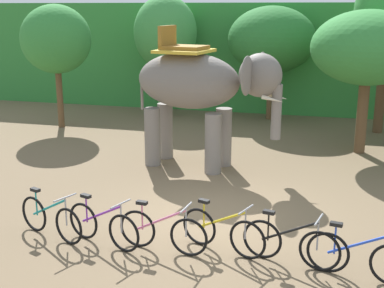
% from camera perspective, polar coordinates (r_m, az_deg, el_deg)
% --- Properties ---
extents(ground_plane, '(80.00, 80.00, 0.00)m').
position_cam_1_polar(ground_plane, '(10.85, 2.24, -8.22)').
color(ground_plane, brown).
extents(foliage_hedge, '(36.00, 6.00, 4.42)m').
position_cam_1_polar(foliage_hedge, '(24.08, 9.85, 9.81)').
color(foliage_hedge, '#338438').
rests_on(foliage_hedge, ground).
extents(tree_far_left, '(2.46, 2.46, 4.36)m').
position_cam_1_polar(tree_far_left, '(19.09, -14.77, 11.08)').
color(tree_far_left, brown).
rests_on(tree_far_left, ground).
extents(tree_far_right, '(2.47, 2.47, 4.71)m').
position_cam_1_polar(tree_far_right, '(20.59, -2.96, 12.07)').
color(tree_far_right, brown).
rests_on(tree_far_right, ground).
extents(tree_center_left, '(3.31, 3.31, 4.31)m').
position_cam_1_polar(tree_center_left, '(20.08, 8.78, 11.30)').
color(tree_center_left, brown).
rests_on(tree_center_left, ground).
extents(tree_center, '(3.26, 3.26, 4.20)m').
position_cam_1_polar(tree_center, '(15.90, 18.83, 9.96)').
color(tree_center, brown).
rests_on(tree_center, ground).
extents(elephant, '(4.24, 2.27, 3.78)m').
position_cam_1_polar(elephant, '(13.78, 0.83, 6.32)').
color(elephant, slate).
rests_on(elephant, ground).
extents(bike_teal, '(1.61, 0.74, 0.92)m').
position_cam_1_polar(bike_teal, '(10.23, -15.33, -7.91)').
color(bike_teal, black).
rests_on(bike_teal, ground).
extents(bike_purple, '(1.64, 0.69, 0.92)m').
position_cam_1_polar(bike_purple, '(9.72, -9.82, -8.83)').
color(bike_purple, black).
rests_on(bike_purple, ground).
extents(bike_pink, '(1.71, 0.52, 0.92)m').
position_cam_1_polar(bike_pink, '(9.35, -3.28, -9.59)').
color(bike_pink, black).
rests_on(bike_pink, ground).
extents(bike_yellow, '(1.63, 0.70, 0.92)m').
position_cam_1_polar(bike_yellow, '(9.35, 3.38, -9.60)').
color(bike_yellow, black).
rests_on(bike_yellow, ground).
extents(bike_black, '(1.68, 0.56, 0.92)m').
position_cam_1_polar(bike_black, '(9.06, 10.77, -10.70)').
color(bike_black, black).
rests_on(bike_black, ground).
extents(bike_blue, '(1.69, 0.52, 0.92)m').
position_cam_1_polar(bike_blue, '(8.88, 17.97, -11.75)').
color(bike_blue, black).
rests_on(bike_blue, ground).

